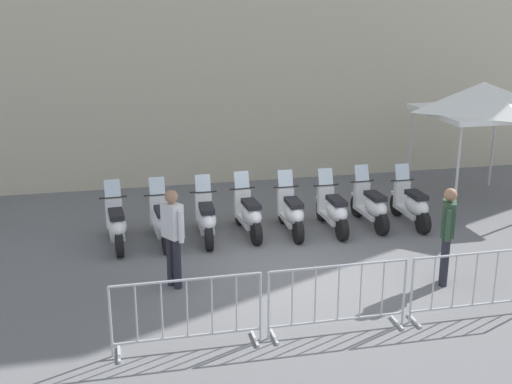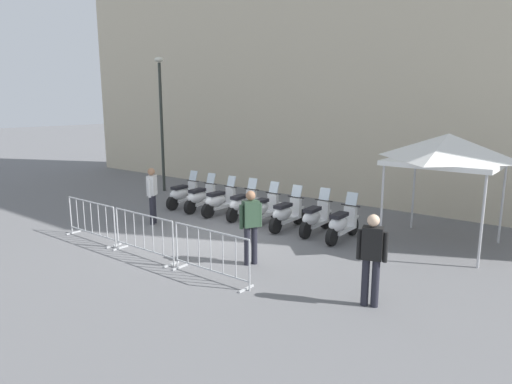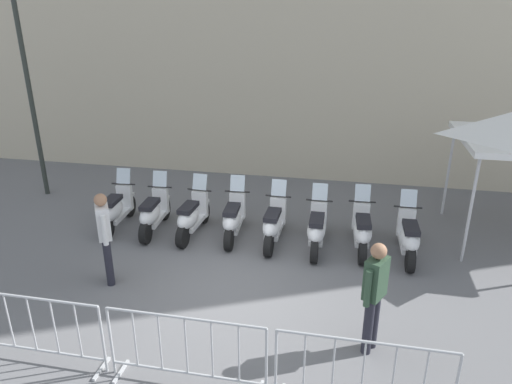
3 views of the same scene
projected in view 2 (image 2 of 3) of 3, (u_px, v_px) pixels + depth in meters
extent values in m
plane|color=slate|center=(211.00, 235.00, 12.69)|extent=(120.00, 120.00, 0.00)
cylinder|color=black|center=(196.00, 197.00, 16.55)|extent=(0.17, 0.49, 0.48)
cylinder|color=black|center=(172.00, 203.00, 15.54)|extent=(0.17, 0.49, 0.48)
cube|color=white|center=(185.00, 199.00, 16.04)|extent=(0.33, 0.88, 0.10)
ellipsoid|color=white|center=(179.00, 194.00, 15.76)|extent=(0.41, 0.86, 0.40)
cube|color=black|center=(179.00, 187.00, 15.75)|extent=(0.32, 0.62, 0.10)
cube|color=white|center=(193.00, 190.00, 16.33)|extent=(0.35, 0.16, 0.60)
cylinder|color=black|center=(193.00, 181.00, 16.27)|extent=(0.56, 0.07, 0.04)
cube|color=silver|center=(193.00, 176.00, 16.27)|extent=(0.33, 0.16, 0.35)
cube|color=white|center=(196.00, 190.00, 16.49)|extent=(0.22, 0.33, 0.06)
cylinder|color=black|center=(214.00, 200.00, 15.99)|extent=(0.17, 0.49, 0.48)
cylinder|color=black|center=(190.00, 207.00, 14.99)|extent=(0.17, 0.49, 0.48)
cube|color=white|center=(202.00, 202.00, 15.48)|extent=(0.33, 0.88, 0.10)
ellipsoid|color=white|center=(197.00, 197.00, 15.21)|extent=(0.41, 0.86, 0.40)
cube|color=black|center=(197.00, 191.00, 15.19)|extent=(0.32, 0.62, 0.10)
cube|color=white|center=(210.00, 193.00, 15.78)|extent=(0.35, 0.16, 0.60)
cylinder|color=black|center=(210.00, 183.00, 15.71)|extent=(0.56, 0.07, 0.04)
cube|color=silver|center=(211.00, 178.00, 15.72)|extent=(0.33, 0.16, 0.35)
cube|color=white|center=(214.00, 193.00, 15.94)|extent=(0.22, 0.33, 0.06)
cylinder|color=black|center=(234.00, 204.00, 15.40)|extent=(0.16, 0.49, 0.48)
cylinder|color=black|center=(208.00, 211.00, 14.48)|extent=(0.16, 0.49, 0.48)
cube|color=white|center=(222.00, 206.00, 14.93)|extent=(0.32, 0.88, 0.10)
ellipsoid|color=white|center=(215.00, 200.00, 14.68)|extent=(0.40, 0.86, 0.40)
cube|color=black|center=(216.00, 194.00, 14.66)|extent=(0.31, 0.61, 0.10)
cube|color=white|center=(231.00, 196.00, 15.20)|extent=(0.35, 0.16, 0.60)
cylinder|color=black|center=(230.00, 187.00, 15.13)|extent=(0.56, 0.06, 0.04)
cube|color=silver|center=(231.00, 181.00, 15.14)|extent=(0.33, 0.15, 0.35)
cube|color=white|center=(234.00, 196.00, 15.35)|extent=(0.21, 0.33, 0.06)
cylinder|color=black|center=(255.00, 207.00, 14.96)|extent=(0.17, 0.49, 0.48)
cylinder|color=black|center=(232.00, 215.00, 13.96)|extent=(0.17, 0.49, 0.48)
cube|color=white|center=(244.00, 210.00, 14.45)|extent=(0.34, 0.88, 0.10)
ellipsoid|color=white|center=(239.00, 204.00, 14.18)|extent=(0.41, 0.86, 0.40)
cube|color=black|center=(239.00, 197.00, 14.16)|extent=(0.32, 0.62, 0.10)
cube|color=white|center=(252.00, 199.00, 14.75)|extent=(0.35, 0.16, 0.60)
cylinder|color=black|center=(252.00, 189.00, 14.68)|extent=(0.56, 0.07, 0.04)
cube|color=silver|center=(252.00, 184.00, 14.69)|extent=(0.33, 0.16, 0.35)
cube|color=white|center=(255.00, 199.00, 14.91)|extent=(0.22, 0.33, 0.06)
cylinder|color=black|center=(276.00, 212.00, 14.32)|extent=(0.15, 0.48, 0.48)
cylinder|color=black|center=(252.00, 220.00, 13.37)|extent=(0.15, 0.48, 0.48)
cube|color=white|center=(265.00, 214.00, 13.84)|extent=(0.30, 0.87, 0.10)
ellipsoid|color=white|center=(259.00, 208.00, 13.58)|extent=(0.37, 0.85, 0.40)
cube|color=black|center=(260.00, 201.00, 13.56)|extent=(0.29, 0.60, 0.10)
cube|color=white|center=(273.00, 203.00, 14.11)|extent=(0.34, 0.15, 0.60)
cylinder|color=black|center=(273.00, 193.00, 14.05)|extent=(0.56, 0.05, 0.04)
cube|color=silver|center=(274.00, 187.00, 14.05)|extent=(0.32, 0.15, 0.35)
cube|color=white|center=(277.00, 204.00, 14.26)|extent=(0.21, 0.32, 0.06)
cylinder|color=black|center=(299.00, 217.00, 13.73)|extent=(0.14, 0.48, 0.48)
cylinder|color=black|center=(275.00, 225.00, 12.77)|extent=(0.14, 0.48, 0.48)
cube|color=white|center=(288.00, 219.00, 13.24)|extent=(0.29, 0.87, 0.10)
ellipsoid|color=white|center=(282.00, 213.00, 12.98)|extent=(0.37, 0.84, 0.40)
cube|color=black|center=(283.00, 206.00, 12.96)|extent=(0.29, 0.60, 0.10)
cube|color=white|center=(296.00, 208.00, 13.53)|extent=(0.34, 0.14, 0.60)
cylinder|color=black|center=(296.00, 197.00, 13.46)|extent=(0.56, 0.04, 0.04)
cube|color=silver|center=(297.00, 191.00, 13.47)|extent=(0.32, 0.14, 0.35)
cube|color=white|center=(299.00, 208.00, 13.68)|extent=(0.20, 0.32, 0.06)
cylinder|color=black|center=(326.00, 220.00, 13.30)|extent=(0.16, 0.49, 0.48)
cylinder|color=black|center=(305.00, 230.00, 12.31)|extent=(0.16, 0.49, 0.48)
cube|color=white|center=(316.00, 224.00, 12.79)|extent=(0.32, 0.88, 0.10)
ellipsoid|color=white|center=(312.00, 217.00, 12.52)|extent=(0.40, 0.86, 0.40)
cube|color=black|center=(312.00, 210.00, 12.50)|extent=(0.31, 0.61, 0.10)
cube|color=white|center=(323.00, 211.00, 13.09)|extent=(0.35, 0.16, 0.60)
cylinder|color=black|center=(324.00, 200.00, 13.02)|extent=(0.56, 0.06, 0.04)
cube|color=silver|center=(325.00, 194.00, 13.03)|extent=(0.33, 0.15, 0.35)
cube|color=white|center=(326.00, 211.00, 13.24)|extent=(0.21, 0.33, 0.06)
cylinder|color=black|center=(353.00, 226.00, 12.65)|extent=(0.15, 0.48, 0.48)
cylinder|color=black|center=(332.00, 237.00, 11.68)|extent=(0.15, 0.48, 0.48)
cube|color=white|center=(343.00, 230.00, 12.16)|extent=(0.29, 0.87, 0.10)
ellipsoid|color=white|center=(338.00, 224.00, 11.90)|extent=(0.37, 0.85, 0.40)
cube|color=black|center=(339.00, 215.00, 11.88)|extent=(0.29, 0.60, 0.10)
cube|color=white|center=(350.00, 217.00, 12.45)|extent=(0.34, 0.15, 0.60)
cylinder|color=black|center=(351.00, 205.00, 12.38)|extent=(0.56, 0.04, 0.04)
cube|color=silver|center=(352.00, 199.00, 12.39)|extent=(0.32, 0.14, 0.35)
cube|color=white|center=(353.00, 217.00, 12.60)|extent=(0.20, 0.32, 0.06)
cube|color=#B2B5B7|center=(74.00, 233.00, 12.83)|extent=(0.04, 0.44, 0.04)
cube|color=#B2B5B7|center=(114.00, 246.00, 11.66)|extent=(0.04, 0.44, 0.04)
cylinder|color=#B2B5B7|center=(71.00, 215.00, 12.78)|extent=(0.04, 0.04, 1.05)
cylinder|color=#B2B5B7|center=(115.00, 227.00, 11.51)|extent=(0.04, 0.04, 1.05)
cylinder|color=#B2B5B7|center=(90.00, 202.00, 12.04)|extent=(2.10, 0.04, 0.04)
cylinder|color=#B2B5B7|center=(92.00, 233.00, 12.21)|extent=(2.10, 0.04, 0.04)
cylinder|color=#B2B5B7|center=(77.00, 214.00, 12.55)|extent=(0.02, 0.02, 0.87)
cylinder|color=#B2B5B7|center=(84.00, 216.00, 12.34)|extent=(0.02, 0.02, 0.87)
cylinder|color=#B2B5B7|center=(91.00, 218.00, 12.13)|extent=(0.02, 0.02, 0.87)
cylinder|color=#B2B5B7|center=(99.00, 220.00, 11.91)|extent=(0.02, 0.02, 0.87)
cylinder|color=#B2B5B7|center=(106.00, 222.00, 11.70)|extent=(0.02, 0.02, 0.87)
cube|color=#B2B5B7|center=(121.00, 248.00, 11.48)|extent=(0.04, 0.44, 0.04)
cube|color=#B2B5B7|center=(171.00, 264.00, 10.31)|extent=(0.04, 0.44, 0.04)
cylinder|color=#B2B5B7|center=(117.00, 228.00, 11.44)|extent=(0.04, 0.04, 1.05)
cylinder|color=#B2B5B7|center=(173.00, 244.00, 10.16)|extent=(0.04, 0.04, 1.05)
cylinder|color=#B2B5B7|center=(143.00, 214.00, 10.70)|extent=(2.10, 0.04, 0.04)
cylinder|color=#B2B5B7|center=(144.00, 249.00, 10.87)|extent=(2.10, 0.04, 0.04)
cylinder|color=#B2B5B7|center=(126.00, 227.00, 11.21)|extent=(0.02, 0.02, 0.87)
cylinder|color=#B2B5B7|center=(134.00, 230.00, 10.99)|extent=(0.02, 0.02, 0.87)
cylinder|color=#B2B5B7|center=(143.00, 232.00, 10.78)|extent=(0.02, 0.02, 0.87)
cylinder|color=#B2B5B7|center=(153.00, 235.00, 10.57)|extent=(0.02, 0.02, 0.87)
cylinder|color=#B2B5B7|center=(163.00, 237.00, 10.36)|extent=(0.02, 0.02, 0.87)
cube|color=#B2B5B7|center=(180.00, 267.00, 10.14)|extent=(0.04, 0.44, 0.04)
cube|color=#B2B5B7|center=(246.00, 289.00, 8.97)|extent=(0.04, 0.44, 0.04)
cylinder|color=#B2B5B7|center=(177.00, 245.00, 10.09)|extent=(0.04, 0.04, 1.05)
cylinder|color=#B2B5B7|center=(249.00, 266.00, 8.82)|extent=(0.04, 0.04, 1.05)
cylinder|color=#B2B5B7|center=(210.00, 231.00, 9.35)|extent=(2.10, 0.04, 0.04)
cylinder|color=#B2B5B7|center=(211.00, 270.00, 9.52)|extent=(2.10, 0.04, 0.04)
cylinder|color=#B2B5B7|center=(187.00, 244.00, 9.86)|extent=(0.02, 0.02, 0.87)
cylinder|color=#B2B5B7|center=(199.00, 247.00, 9.65)|extent=(0.02, 0.02, 0.87)
cylinder|color=#B2B5B7|center=(211.00, 251.00, 9.44)|extent=(0.02, 0.02, 0.87)
cylinder|color=#B2B5B7|center=(223.00, 254.00, 9.22)|extent=(0.02, 0.02, 0.87)
cylinder|color=#B2B5B7|center=(236.00, 258.00, 9.01)|extent=(0.02, 0.02, 0.87)
cylinder|color=#2D332D|center=(162.00, 128.00, 18.47)|extent=(0.12, 0.12, 5.22)
ellipsoid|color=silver|center=(159.00, 60.00, 17.94)|extent=(0.36, 0.36, 0.20)
cylinder|color=#23232D|center=(254.00, 245.00, 10.33)|extent=(0.14, 0.14, 0.90)
cylinder|color=#23232D|center=(247.00, 246.00, 10.26)|extent=(0.14, 0.14, 0.90)
cube|color=#2D4733|center=(251.00, 214.00, 10.15)|extent=(0.36, 0.42, 0.60)
sphere|color=#9E7051|center=(251.00, 196.00, 10.07)|extent=(0.22, 0.22, 0.22)
cylinder|color=#2D4733|center=(260.00, 215.00, 10.25)|extent=(0.09, 0.09, 0.55)
cylinder|color=#2D4733|center=(241.00, 217.00, 10.07)|extent=(0.09, 0.09, 0.55)
cylinder|color=#23232D|center=(152.00, 210.00, 13.66)|extent=(0.14, 0.14, 0.90)
cylinder|color=#23232D|center=(154.00, 209.00, 13.84)|extent=(0.14, 0.14, 0.90)
cube|color=silver|center=(152.00, 185.00, 13.61)|extent=(0.38, 0.42, 0.60)
sphere|color=#9E7051|center=(151.00, 172.00, 13.52)|extent=(0.22, 0.22, 0.22)
cylinder|color=silver|center=(149.00, 188.00, 13.39)|extent=(0.09, 0.09, 0.55)
cylinder|color=silver|center=(154.00, 186.00, 13.84)|extent=(0.09, 0.09, 0.55)
cylinder|color=#23232D|center=(375.00, 283.00, 8.15)|extent=(0.14, 0.14, 0.90)
cylinder|color=#23232D|center=(365.00, 282.00, 8.21)|extent=(0.14, 0.14, 0.90)
cube|color=black|center=(372.00, 243.00, 8.03)|extent=(0.41, 0.32, 0.60)
sphere|color=beige|center=(373.00, 220.00, 7.95)|extent=(0.22, 0.22, 0.22)
cylinder|color=black|center=(385.00, 247.00, 7.96)|extent=(0.09, 0.09, 0.55)
cylinder|color=black|center=(359.00, 244.00, 8.12)|extent=(0.09, 0.09, 0.55)
cylinder|color=silver|center=(382.00, 207.00, 11.36)|extent=(0.06, 0.06, 2.15)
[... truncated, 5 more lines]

